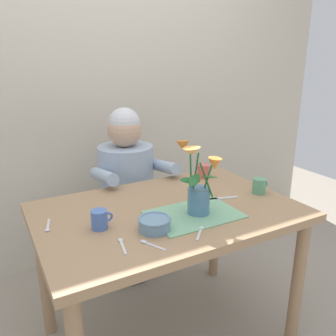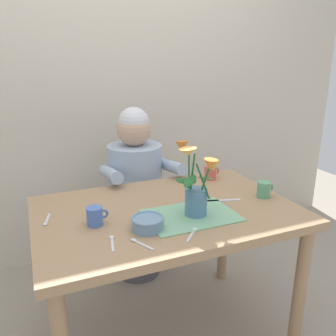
{
  "view_description": "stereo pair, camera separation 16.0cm",
  "coord_description": "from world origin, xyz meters",
  "px_view_note": "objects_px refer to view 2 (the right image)",
  "views": [
    {
      "loc": [
        -0.71,
        -1.29,
        1.4
      ],
      "look_at": [
        0.03,
        0.05,
        0.92
      ],
      "focal_mm": 36.69,
      "sensor_mm": 36.0,
      "label": 1
    },
    {
      "loc": [
        -0.57,
        -1.36,
        1.4
      ],
      "look_at": [
        0.03,
        0.05,
        0.92
      ],
      "focal_mm": 36.69,
      "sensor_mm": 36.0,
      "label": 2
    }
  ],
  "objects_px": {
    "coffee_cup": "(95,216)",
    "tea_cup": "(264,189)",
    "seated_person": "(136,196)",
    "ceramic_bowl": "(148,223)",
    "dinner_knife": "(221,201)",
    "flower_vase": "(196,186)",
    "ceramic_mug": "(211,173)"
  },
  "relations": [
    {
      "from": "dinner_knife",
      "to": "ceramic_mug",
      "type": "height_order",
      "value": "ceramic_mug"
    },
    {
      "from": "ceramic_mug",
      "to": "seated_person",
      "type": "bearing_deg",
      "value": 136.36
    },
    {
      "from": "dinner_knife",
      "to": "ceramic_bowl",
      "type": "bearing_deg",
      "value": -147.0
    },
    {
      "from": "seated_person",
      "to": "ceramic_bowl",
      "type": "xyz_separation_m",
      "value": [
        -0.19,
        -0.78,
        0.21
      ]
    },
    {
      "from": "seated_person",
      "to": "ceramic_bowl",
      "type": "bearing_deg",
      "value": -104.27
    },
    {
      "from": "seated_person",
      "to": "dinner_knife",
      "type": "bearing_deg",
      "value": -69.76
    },
    {
      "from": "coffee_cup",
      "to": "tea_cup",
      "type": "bearing_deg",
      "value": -1.38
    },
    {
      "from": "ceramic_bowl",
      "to": "coffee_cup",
      "type": "distance_m",
      "value": 0.23
    },
    {
      "from": "dinner_knife",
      "to": "coffee_cup",
      "type": "relative_size",
      "value": 2.04
    },
    {
      "from": "seated_person",
      "to": "ceramic_bowl",
      "type": "distance_m",
      "value": 0.83
    },
    {
      "from": "coffee_cup",
      "to": "tea_cup",
      "type": "height_order",
      "value": "same"
    },
    {
      "from": "flower_vase",
      "to": "ceramic_bowl",
      "type": "height_order",
      "value": "flower_vase"
    },
    {
      "from": "flower_vase",
      "to": "ceramic_mug",
      "type": "height_order",
      "value": "flower_vase"
    },
    {
      "from": "ceramic_mug",
      "to": "ceramic_bowl",
      "type": "bearing_deg",
      "value": -140.78
    },
    {
      "from": "flower_vase",
      "to": "ceramic_mug",
      "type": "xyz_separation_m",
      "value": [
        0.3,
        0.4,
        -0.1
      ]
    },
    {
      "from": "seated_person",
      "to": "ceramic_mug",
      "type": "relative_size",
      "value": 12.2
    },
    {
      "from": "seated_person",
      "to": "coffee_cup",
      "type": "xyz_separation_m",
      "value": [
        -0.38,
        -0.66,
        0.22
      ]
    },
    {
      "from": "ceramic_bowl",
      "to": "dinner_knife",
      "type": "xyz_separation_m",
      "value": [
        0.43,
        0.14,
        -0.03
      ]
    },
    {
      "from": "ceramic_bowl",
      "to": "ceramic_mug",
      "type": "distance_m",
      "value": 0.7
    },
    {
      "from": "flower_vase",
      "to": "ceramic_mug",
      "type": "relative_size",
      "value": 3.49
    },
    {
      "from": "ceramic_bowl",
      "to": "seated_person",
      "type": "bearing_deg",
      "value": 76.03
    },
    {
      "from": "seated_person",
      "to": "ceramic_mug",
      "type": "height_order",
      "value": "seated_person"
    },
    {
      "from": "dinner_knife",
      "to": "tea_cup",
      "type": "bearing_deg",
      "value": 6.42
    },
    {
      "from": "seated_person",
      "to": "dinner_knife",
      "type": "distance_m",
      "value": 0.71
    },
    {
      "from": "tea_cup",
      "to": "dinner_knife",
      "type": "bearing_deg",
      "value": 171.04
    },
    {
      "from": "flower_vase",
      "to": "tea_cup",
      "type": "relative_size",
      "value": 3.49
    },
    {
      "from": "coffee_cup",
      "to": "ceramic_mug",
      "type": "bearing_deg",
      "value": 23.67
    },
    {
      "from": "flower_vase",
      "to": "seated_person",
      "type": "bearing_deg",
      "value": 93.73
    },
    {
      "from": "ceramic_bowl",
      "to": "coffee_cup",
      "type": "xyz_separation_m",
      "value": [
        -0.19,
        0.12,
        0.01
      ]
    },
    {
      "from": "ceramic_bowl",
      "to": "tea_cup",
      "type": "relative_size",
      "value": 1.46
    },
    {
      "from": "seated_person",
      "to": "ceramic_mug",
      "type": "distance_m",
      "value": 0.53
    },
    {
      "from": "coffee_cup",
      "to": "ceramic_mug",
      "type": "distance_m",
      "value": 0.8
    }
  ]
}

